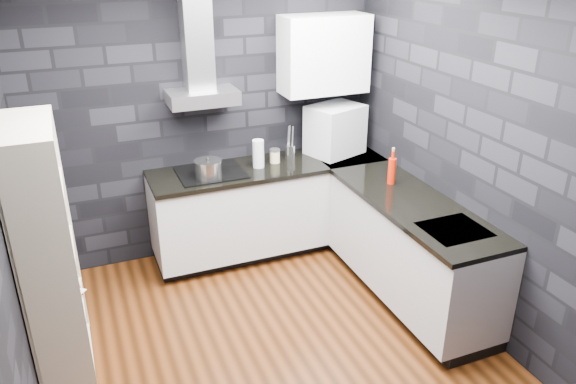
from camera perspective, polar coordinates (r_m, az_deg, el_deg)
ground at (r=4.45m, az=-2.07°, el=-14.81°), size 3.20×3.20×0.00m
wall_back at (r=5.22m, az=-8.51°, el=7.81°), size 3.20×0.05×2.70m
wall_front at (r=2.47m, az=10.90°, el=-12.13°), size 3.20×0.05×2.70m
wall_right at (r=4.52m, az=17.43°, el=4.38°), size 0.05×3.20×2.70m
toekick_back at (r=5.61m, az=-2.01°, el=-5.19°), size 2.18×0.50×0.10m
toekick_right at (r=5.01m, az=12.28°, el=-9.75°), size 0.50×1.78×0.10m
counter_back_cab at (r=5.38m, az=-1.93°, el=-1.39°), size 2.20×0.60×0.76m
counter_right_cab at (r=4.76m, az=12.33°, el=-5.56°), size 0.60×1.80×0.76m
counter_back_top at (r=5.21m, az=-1.95°, el=2.54°), size 2.20×0.62×0.04m
counter_right_top at (r=4.58m, az=12.66°, el=-1.22°), size 0.62×1.80×0.04m
counter_corner_top at (r=5.52m, az=5.84°, el=3.71°), size 0.62×0.62×0.04m
hood_body at (r=4.98m, az=-8.66°, el=9.49°), size 0.60×0.34×0.12m
hood_chimney at (r=4.94m, az=-9.25°, el=15.40°), size 0.24×0.20×0.90m
upper_cabinet at (r=5.29m, az=3.66°, el=13.79°), size 0.80×0.35×0.70m
cooktop at (r=5.06m, az=-7.85°, el=1.97°), size 0.58×0.50×0.01m
sink_rim at (r=4.22m, az=16.55°, el=-3.70°), size 0.44×0.40×0.01m
pot at (r=4.94m, az=-8.09°, el=2.32°), size 0.30×0.30×0.14m
glass_vase at (r=5.12m, az=-3.03°, el=3.90°), size 0.12×0.12×0.26m
storage_jar at (r=5.25m, az=-1.35°, el=3.62°), size 0.11×0.11×0.11m
utensil_crock at (r=5.36m, az=0.20°, el=4.13°), size 0.10×0.10×0.12m
appliance_garage at (r=5.46m, az=4.80°, el=6.22°), size 0.59×0.53×0.50m
red_bottle at (r=4.84m, az=10.49°, el=2.10°), size 0.07×0.07×0.23m
bookshelf at (r=4.05m, az=-23.20°, el=-5.89°), size 0.38×0.82×1.80m
fruit_bowl at (r=3.92m, az=-23.27°, el=-6.27°), size 0.20×0.20×0.05m
book_red at (r=4.37m, az=-22.47°, el=-8.47°), size 0.16×0.04×0.21m
book_second at (r=4.32m, az=-22.31°, el=-8.54°), size 0.12×0.11×0.20m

